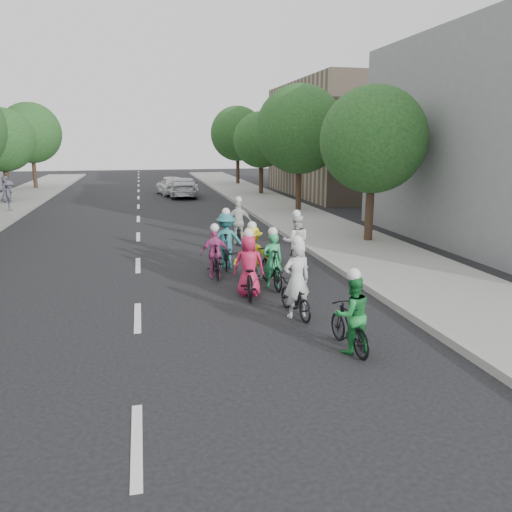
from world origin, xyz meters
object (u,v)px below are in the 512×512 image
object	(u,v)px
cyclist_2	(252,260)
cyclist_4	(248,272)
cyclist_3	(215,257)
cyclist_1	(351,320)
cyclist_6	(295,247)
cyclist_8	(239,227)
spectator_0	(10,196)
cyclist_5	(272,265)
follow_car_trail	(171,185)
cyclist_0	(296,290)
cyclist_7	(226,244)
follow_car_lead	(184,187)
spectator_2	(6,189)

from	to	relation	value
cyclist_2	cyclist_4	world-z (taller)	cyclist_4
cyclist_3	cyclist_1	bearing A→B (deg)	107.12
cyclist_1	cyclist_6	world-z (taller)	cyclist_6
cyclist_1	cyclist_6	distance (m)	6.40
cyclist_8	spectator_0	xyz separation A→B (m)	(-10.73, 11.03, 0.32)
cyclist_3	cyclist_6	distance (m)	2.66
cyclist_1	cyclist_5	xyz separation A→B (m)	(-0.38, 4.48, -0.01)
cyclist_6	cyclist_4	bearing A→B (deg)	61.09
cyclist_5	follow_car_trail	xyz separation A→B (m)	(-1.22, 24.76, 0.11)
cyclist_2	cyclist_0	bearing A→B (deg)	100.98
cyclist_2	cyclist_7	size ratio (longest dim) A/B	1.00
cyclist_1	cyclist_3	xyz separation A→B (m)	(-1.74, 5.89, -0.02)
cyclist_7	follow_car_trail	distance (m)	22.28
cyclist_0	spectator_0	world-z (taller)	cyclist_0
cyclist_1	cyclist_8	world-z (taller)	cyclist_8
cyclist_6	spectator_0	world-z (taller)	cyclist_6
follow_car_lead	spectator_0	size ratio (longest dim) A/B	2.86
cyclist_1	cyclist_7	world-z (taller)	cyclist_7
cyclist_7	cyclist_0	bearing A→B (deg)	108.21
spectator_2	cyclist_7	bearing A→B (deg)	-125.42
cyclist_4	cyclist_7	distance (m)	3.02
spectator_0	spectator_2	world-z (taller)	spectator_0
cyclist_1	cyclist_4	bearing A→B (deg)	-77.75
follow_car_lead	cyclist_3	bearing A→B (deg)	93.11
cyclist_1	follow_car_trail	world-z (taller)	cyclist_1
cyclist_1	follow_car_lead	distance (m)	27.53
cyclist_2	cyclist_6	size ratio (longest dim) A/B	1.04
cyclist_6	spectator_0	size ratio (longest dim) A/B	1.13
follow_car_lead	follow_car_trail	distance (m)	1.91
cyclist_5	cyclist_2	bearing A→B (deg)	-59.17
follow_car_lead	spectator_2	world-z (taller)	spectator_2
spectator_0	spectator_2	xyz separation A→B (m)	(-1.15, 4.13, -0.01)
cyclist_8	follow_car_lead	distance (m)	16.99
cyclist_1	cyclist_2	distance (m)	5.18
cyclist_0	follow_car_trail	size ratio (longest dim) A/B	0.45
cyclist_0	follow_car_lead	size ratio (longest dim) A/B	0.40
cyclist_1	cyclist_2	bearing A→B (deg)	-85.08
follow_car_lead	follow_car_trail	xyz separation A→B (m)	(-0.83, 1.72, 0.04)
cyclist_2	cyclist_5	xyz separation A→B (m)	(0.43, -0.64, -0.03)
cyclist_8	cyclist_6	bearing A→B (deg)	108.54
cyclist_5	follow_car_lead	xyz separation A→B (m)	(-0.39, 23.04, 0.07)
cyclist_2	cyclist_6	world-z (taller)	cyclist_6
cyclist_7	spectator_0	bearing A→B (deg)	-47.59
cyclist_6	spectator_2	bearing A→B (deg)	-45.00
follow_car_lead	cyclist_7	bearing A→B (deg)	94.42
follow_car_trail	cyclist_8	bearing A→B (deg)	85.79
cyclist_4	cyclist_8	distance (m)	6.67
cyclist_2	follow_car_trail	size ratio (longest dim) A/B	0.46
cyclist_2	cyclist_3	bearing A→B (deg)	-35.76
cyclist_3	follow_car_trail	bearing A→B (deg)	-89.70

